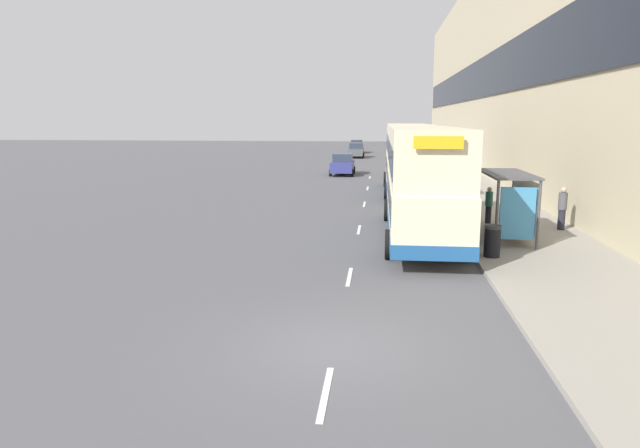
{
  "coord_description": "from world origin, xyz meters",
  "views": [
    {
      "loc": [
        0.87,
        -10.95,
        4.6
      ],
      "look_at": [
        -2.32,
        18.88,
        -0.93
      ],
      "focal_mm": 32.0,
      "sensor_mm": 36.0,
      "label": 1
    }
  ],
  "objects_px": {
    "bus_shelter": "(513,194)",
    "car_0": "(356,150)",
    "car_2": "(343,164)",
    "litter_bin": "(492,241)",
    "car_1": "(357,146)",
    "pedestrian_at_shelter": "(489,205)",
    "double_decker_bus_near": "(423,180)",
    "double_decker_bus_ahead": "(407,157)",
    "pedestrian_1": "(562,208)"
  },
  "relations": [
    {
      "from": "bus_shelter",
      "to": "car_0",
      "type": "relative_size",
      "value": 0.97
    },
    {
      "from": "bus_shelter",
      "to": "car_2",
      "type": "distance_m",
      "value": 27.37
    },
    {
      "from": "litter_bin",
      "to": "car_1",
      "type": "bearing_deg",
      "value": 96.62
    },
    {
      "from": "pedestrian_at_shelter",
      "to": "double_decker_bus_near",
      "type": "bearing_deg",
      "value": -137.03
    },
    {
      "from": "bus_shelter",
      "to": "car_0",
      "type": "xyz_separation_m",
      "value": [
        -7.95,
        47.94,
        -1.0
      ]
    },
    {
      "from": "double_decker_bus_near",
      "to": "pedestrian_at_shelter",
      "type": "height_order",
      "value": "double_decker_bus_near"
    },
    {
      "from": "car_0",
      "to": "pedestrian_at_shelter",
      "type": "height_order",
      "value": "car_0"
    },
    {
      "from": "double_decker_bus_ahead",
      "to": "litter_bin",
      "type": "bearing_deg",
      "value": -83.3
    },
    {
      "from": "bus_shelter",
      "to": "car_1",
      "type": "bearing_deg",
      "value": 98.14
    },
    {
      "from": "car_0",
      "to": "pedestrian_1",
      "type": "distance_m",
      "value": 46.93
    },
    {
      "from": "bus_shelter",
      "to": "double_decker_bus_ahead",
      "type": "xyz_separation_m",
      "value": [
        -3.27,
        14.55,
        0.41
      ]
    },
    {
      "from": "double_decker_bus_near",
      "to": "pedestrian_1",
      "type": "distance_m",
      "value": 6.15
    },
    {
      "from": "car_1",
      "to": "car_2",
      "type": "distance_m",
      "value": 31.85
    },
    {
      "from": "car_0",
      "to": "pedestrian_1",
      "type": "relative_size",
      "value": 2.46
    },
    {
      "from": "car_2",
      "to": "litter_bin",
      "type": "xyz_separation_m",
      "value": [
        6.88,
        -29.04,
        -0.2
      ]
    },
    {
      "from": "bus_shelter",
      "to": "car_2",
      "type": "bearing_deg",
      "value": 107.24
    },
    {
      "from": "litter_bin",
      "to": "pedestrian_1",
      "type": "bearing_deg",
      "value": 53.98
    },
    {
      "from": "double_decker_bus_ahead",
      "to": "litter_bin",
      "type": "height_order",
      "value": "double_decker_bus_ahead"
    },
    {
      "from": "double_decker_bus_near",
      "to": "pedestrian_at_shelter",
      "type": "relative_size",
      "value": 7.13
    },
    {
      "from": "bus_shelter",
      "to": "double_decker_bus_ahead",
      "type": "height_order",
      "value": "double_decker_bus_ahead"
    },
    {
      "from": "bus_shelter",
      "to": "double_decker_bus_ahead",
      "type": "distance_m",
      "value": 14.92
    },
    {
      "from": "car_0",
      "to": "car_2",
      "type": "distance_m",
      "value": 21.81
    },
    {
      "from": "pedestrian_1",
      "to": "litter_bin",
      "type": "distance_m",
      "value": 6.31
    },
    {
      "from": "car_0",
      "to": "pedestrian_at_shelter",
      "type": "xyz_separation_m",
      "value": [
        7.72,
        -44.58,
        0.08
      ]
    },
    {
      "from": "car_2",
      "to": "car_1",
      "type": "bearing_deg",
      "value": -89.66
    },
    {
      "from": "pedestrian_at_shelter",
      "to": "pedestrian_1",
      "type": "height_order",
      "value": "pedestrian_1"
    },
    {
      "from": "double_decker_bus_ahead",
      "to": "car_0",
      "type": "height_order",
      "value": "double_decker_bus_ahead"
    },
    {
      "from": "double_decker_bus_ahead",
      "to": "car_1",
      "type": "distance_m",
      "value": 43.74
    },
    {
      "from": "pedestrian_at_shelter",
      "to": "litter_bin",
      "type": "height_order",
      "value": "pedestrian_at_shelter"
    },
    {
      "from": "car_0",
      "to": "litter_bin",
      "type": "bearing_deg",
      "value": 97.53
    },
    {
      "from": "litter_bin",
      "to": "pedestrian_at_shelter",
      "type": "bearing_deg",
      "value": 80.96
    },
    {
      "from": "car_0",
      "to": "litter_bin",
      "type": "relative_size",
      "value": 4.11
    },
    {
      "from": "pedestrian_at_shelter",
      "to": "car_1",
      "type": "bearing_deg",
      "value": 98.4
    },
    {
      "from": "double_decker_bus_ahead",
      "to": "pedestrian_at_shelter",
      "type": "height_order",
      "value": "double_decker_bus_ahead"
    },
    {
      "from": "pedestrian_at_shelter",
      "to": "litter_bin",
      "type": "xyz_separation_m",
      "value": [
        -1.0,
        -6.27,
        -0.29
      ]
    },
    {
      "from": "car_1",
      "to": "car_2",
      "type": "xyz_separation_m",
      "value": [
        0.19,
        -31.85,
        0.0
      ]
    },
    {
      "from": "litter_bin",
      "to": "bus_shelter",
      "type": "bearing_deg",
      "value": 67.26
    },
    {
      "from": "bus_shelter",
      "to": "pedestrian_1",
      "type": "height_order",
      "value": "bus_shelter"
    },
    {
      "from": "double_decker_bus_near",
      "to": "litter_bin",
      "type": "relative_size",
      "value": 10.82
    },
    {
      "from": "double_decker_bus_ahead",
      "to": "bus_shelter",
      "type": "bearing_deg",
      "value": -77.32
    },
    {
      "from": "double_decker_bus_near",
      "to": "car_1",
      "type": "bearing_deg",
      "value": 94.97
    },
    {
      "from": "car_0",
      "to": "bus_shelter",
      "type": "bearing_deg",
      "value": 99.41
    },
    {
      "from": "double_decker_bus_near",
      "to": "pedestrian_1",
      "type": "xyz_separation_m",
      "value": [
        5.78,
        1.68,
        -1.25
      ]
    },
    {
      "from": "pedestrian_at_shelter",
      "to": "pedestrian_1",
      "type": "xyz_separation_m",
      "value": [
        2.71,
        -1.18,
        0.08
      ]
    },
    {
      "from": "double_decker_bus_near",
      "to": "car_2",
      "type": "xyz_separation_m",
      "value": [
        -4.81,
        25.63,
        -1.41
      ]
    },
    {
      "from": "bus_shelter",
      "to": "litter_bin",
      "type": "bearing_deg",
      "value": -112.74
    },
    {
      "from": "double_decker_bus_ahead",
      "to": "car_0",
      "type": "relative_size",
      "value": 2.48
    },
    {
      "from": "pedestrian_1",
      "to": "litter_bin",
      "type": "height_order",
      "value": "pedestrian_1"
    },
    {
      "from": "double_decker_bus_ahead",
      "to": "car_2",
      "type": "xyz_separation_m",
      "value": [
        -4.83,
        11.57,
        -1.41
      ]
    },
    {
      "from": "pedestrian_1",
      "to": "pedestrian_at_shelter",
      "type": "bearing_deg",
      "value": 156.46
    }
  ]
}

